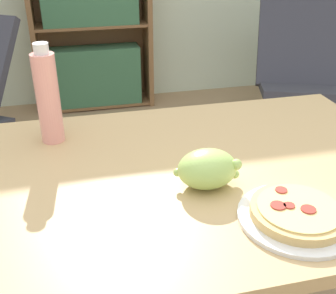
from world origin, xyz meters
TOP-DOWN VIEW (x-y plane):
  - dining_table at (-0.10, 0.04)m, footprint 1.30×0.82m
  - pizza_on_plate at (0.10, -0.21)m, footprint 0.25×0.25m
  - grape_bunch at (-0.05, -0.04)m, footprint 0.16×0.11m
  - drink_bottle at (-0.41, 0.30)m, footprint 0.07×0.07m
  - lounge_chair_far at (1.20, 1.62)m, footprint 0.82×0.93m
  - bookshelf at (-0.15, 2.46)m, footprint 0.90×0.28m
  - potted_plant_floor at (1.80, 2.17)m, footprint 0.41×0.35m

SIDE VIEW (x-z plane):
  - lounge_chair_far at x=1.20m, z-range -0.15..0.73m
  - potted_plant_floor at x=1.80m, z-range 0.02..0.59m
  - bookshelf at x=-0.15m, z-range -0.05..1.25m
  - dining_table at x=-0.10m, z-range 0.29..1.07m
  - pizza_on_plate at x=0.10m, z-range 0.78..0.81m
  - grape_bunch at x=-0.05m, z-range 0.78..0.87m
  - drink_bottle at x=-0.41m, z-range 0.77..1.06m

